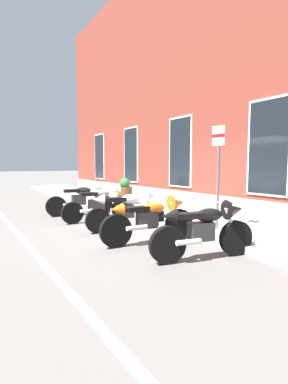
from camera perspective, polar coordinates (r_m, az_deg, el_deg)
The scene contains 10 objects.
ground_plane at distance 7.72m, azimuth 1.79°, elevation -6.88°, with size 140.00×140.00×0.00m, color #565451.
sidewalk at distance 8.45m, azimuth 8.62°, elevation -5.31°, with size 30.32×2.44×0.16m, color gray.
lane_stripe at distance 6.49m, azimuth -22.39°, elevation -9.66°, with size 30.32×0.12×0.01m, color silver.
motorcycle_black_naked at distance 9.59m, azimuth -12.53°, elevation -1.60°, with size 0.62×2.19×0.99m.
motorcycle_grey_naked at distance 8.42m, azimuth -9.07°, elevation -2.53°, with size 0.62×2.15×1.00m.
motorcycle_white_sport at distance 7.17m, azimuth -2.85°, elevation -3.22°, with size 0.66×2.08×1.04m.
motorcycle_orange_sport at distance 6.05m, azimuth 1.74°, elevation -5.07°, with size 0.62×2.19×0.99m.
motorcycle_black_sport at distance 5.12m, azimuth 12.57°, elevation -6.97°, with size 0.73×1.98×1.03m.
parking_sign at distance 6.78m, azimuth 14.67°, elevation 5.82°, with size 0.36×0.07×2.40m.
barrel_planter at distance 10.84m, azimuth -3.85°, elevation -0.12°, with size 0.58×0.58×1.00m.
Camera 1 is at (6.17, -4.33, 1.66)m, focal length 26.60 mm.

